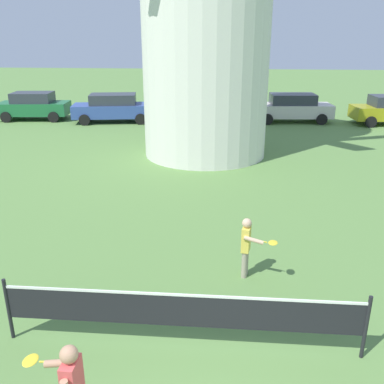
{
  "coord_description": "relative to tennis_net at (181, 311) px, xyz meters",
  "views": [
    {
      "loc": [
        0.12,
        -3.12,
        4.7
      ],
      "look_at": [
        -0.5,
        4.4,
        1.91
      ],
      "focal_mm": 40.05,
      "sensor_mm": 36.0,
      "label": 1
    }
  ],
  "objects": [
    {
      "name": "tennis_net",
      "position": [
        0.0,
        0.0,
        0.0
      ],
      "size": [
        5.65,
        0.06,
        1.1
      ],
      "color": "black",
      "rests_on": "ground_plane"
    },
    {
      "name": "parked_car_black",
      "position": [
        -0.78,
        18.61,
        0.12
      ],
      "size": [
        4.38,
        2.2,
        1.56
      ],
      "color": "#1E232D",
      "rests_on": "ground_plane"
    },
    {
      "name": "parked_car_blue",
      "position": [
        -5.76,
        18.16,
        0.12
      ],
      "size": [
        4.69,
        2.44,
        1.56
      ],
      "color": "#334C99",
      "rests_on": "ground_plane"
    },
    {
      "name": "parked_car_cream",
      "position": [
        4.24,
        19.05,
        0.12
      ],
      "size": [
        4.48,
        2.13,
        1.56
      ],
      "color": "silver",
      "rests_on": "ground_plane"
    },
    {
      "name": "player_far",
      "position": [
        1.09,
        2.25,
        0.04
      ],
      "size": [
        0.72,
        0.63,
        1.28
      ],
      "color": "#9E937F",
      "rests_on": "ground_plane"
    },
    {
      "name": "parked_car_green",
      "position": [
        -10.53,
        18.49,
        0.12
      ],
      "size": [
        4.06,
        2.18,
        1.56
      ],
      "color": "#1E6638",
      "rests_on": "ground_plane"
    }
  ]
}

